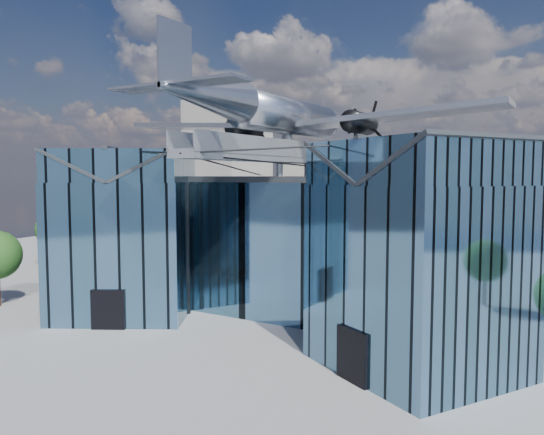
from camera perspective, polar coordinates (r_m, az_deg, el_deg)
The scene contains 4 objects.
ground_plane at distance 34.62m, azimuth -1.76°, elevation -12.19°, with size 120.00×120.00×0.00m, color gray.
museum at distance 38.42m, azimuth 2.96°, elevation -2.09°, with size 32.88×24.50×17.60m.
bg_towers at distance 80.02m, azimuth 19.34°, elevation 4.31°, with size 77.00×24.50×26.00m.
tree_side_w at distance 62.89m, azimuth -22.46°, elevation -1.20°, with size 4.71×4.71×5.99m.
Camera 1 is at (18.10, -27.78, 9.96)m, focal length 35.00 mm.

